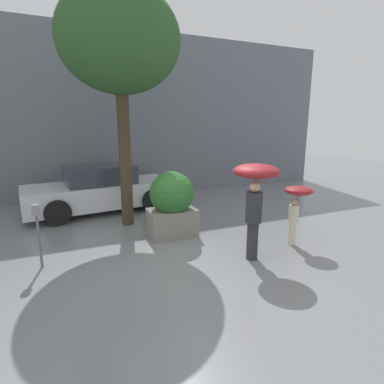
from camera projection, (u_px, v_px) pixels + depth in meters
name	position (u px, v px, depth m)	size (l,w,h in m)	color
ground_plane	(177.00, 266.00, 5.75)	(40.00, 40.00, 0.00)	slate
building_facade	(115.00, 116.00, 10.95)	(18.00, 0.30, 6.00)	slate
planter_box	(172.00, 203.00, 7.19)	(1.14, 1.06, 1.59)	gray
person_adult	(255.00, 186.00, 5.85)	(0.91, 0.91, 1.92)	#2D2D33
person_child	(297.00, 200.00, 6.62)	(0.61, 0.61, 1.34)	beige
parked_car_near	(101.00, 190.00, 9.42)	(4.64, 2.43, 1.43)	silver
street_tree	(119.00, 42.00, 7.24)	(2.98, 2.98, 5.93)	#423323
parking_meter	(37.00, 223.00, 5.52)	(0.14, 0.14, 1.24)	#595B60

